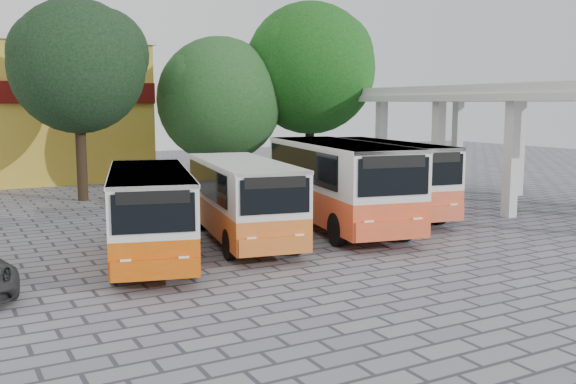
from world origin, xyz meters
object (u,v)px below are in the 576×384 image
bus_far_left (150,208)px  bus_centre_right (338,179)px  bus_far_right (379,173)px  bus_centre_left (243,195)px

bus_far_left → bus_centre_right: bearing=25.5°
bus_centre_right → bus_far_right: (3.04, 1.60, -0.08)m
bus_far_left → bus_centre_right: 7.67m
bus_far_left → bus_far_right: (10.57, 2.99, 0.22)m
bus_centre_right → bus_far_right: 3.43m
bus_centre_left → bus_centre_right: 4.10m
bus_centre_right → bus_far_right: bus_centre_right is taller
bus_far_left → bus_centre_right: (7.54, 1.39, 0.31)m
bus_far_left → bus_far_right: bearing=30.8°
bus_far_left → bus_centre_left: 3.60m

